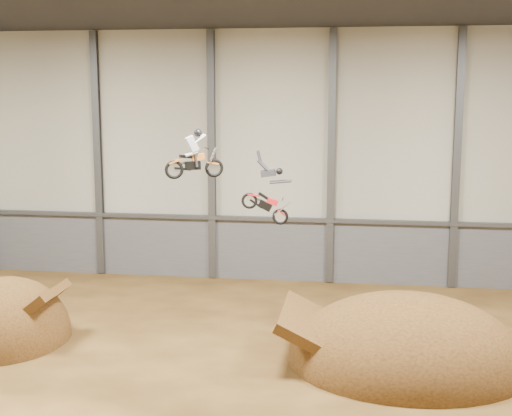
{
  "coord_description": "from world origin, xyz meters",
  "views": [
    {
      "loc": [
        4.91,
        -24.2,
        10.79
      ],
      "look_at": [
        0.76,
        4.0,
        5.98
      ],
      "focal_mm": 50.0,
      "sensor_mm": 36.0,
      "label": 1
    }
  ],
  "objects_px": {
    "landing_ramp": "(406,362)",
    "fmx_rider_b": "(261,187)",
    "takeoff_ramp": "(6,340)",
    "fmx_rider_a": "(194,152)"
  },
  "relations": [
    {
      "from": "landing_ramp",
      "to": "fmx_rider_b",
      "type": "relative_size",
      "value": 3.31
    },
    {
      "from": "fmx_rider_a",
      "to": "fmx_rider_b",
      "type": "distance_m",
      "value": 3.35
    },
    {
      "from": "takeoff_ramp",
      "to": "fmx_rider_a",
      "type": "bearing_deg",
      "value": 3.7
    },
    {
      "from": "landing_ramp",
      "to": "fmx_rider_b",
      "type": "height_order",
      "value": "fmx_rider_b"
    },
    {
      "from": "takeoff_ramp",
      "to": "fmx_rider_a",
      "type": "relative_size",
      "value": 2.65
    },
    {
      "from": "landing_ramp",
      "to": "takeoff_ramp",
      "type": "bearing_deg",
      "value": 179.8
    },
    {
      "from": "landing_ramp",
      "to": "fmx_rider_a",
      "type": "distance_m",
      "value": 11.99
    },
    {
      "from": "takeoff_ramp",
      "to": "landing_ramp",
      "type": "bearing_deg",
      "value": -0.2
    },
    {
      "from": "takeoff_ramp",
      "to": "fmx_rider_b",
      "type": "distance_m",
      "value": 12.94
    },
    {
      "from": "takeoff_ramp",
      "to": "fmx_rider_b",
      "type": "bearing_deg",
      "value": 10.47
    }
  ]
}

